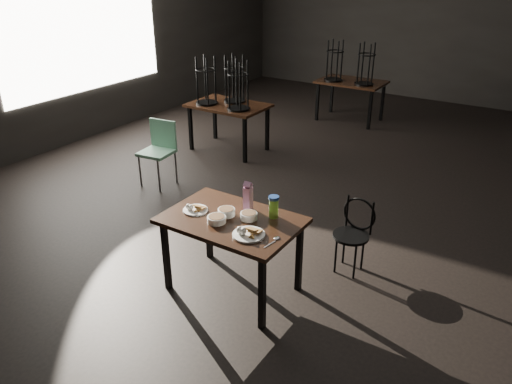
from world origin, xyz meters
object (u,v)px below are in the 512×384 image
Objects in this scene: main_table at (232,226)px; bentwood_chair at (354,229)px; juice_carton at (248,197)px; school_chair at (159,147)px; water_bottle at (274,207)px.

bentwood_chair is at bearing 49.16° from main_table.
juice_carton reaches higher than school_chair.
main_table is 1.24m from bentwood_chair.
main_table is at bearing -40.28° from school_chair.
bentwood_chair is at bearing 54.34° from water_bottle.
water_bottle is (0.27, -0.00, -0.02)m from juice_carton.
water_bottle is (0.30, 0.22, 0.18)m from main_table.
juice_carton is at bearing -35.74° from school_chair.
juice_carton is 0.32× the size of school_chair.
water_bottle is at bearing 37.12° from main_table.
school_chair reaches higher than main_table.
main_table is 0.31m from juice_carton.
water_bottle reaches higher than bentwood_chair.
bentwood_chair is (0.77, 0.70, -0.44)m from juice_carton.
water_bottle is at bearing -121.81° from bentwood_chair.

